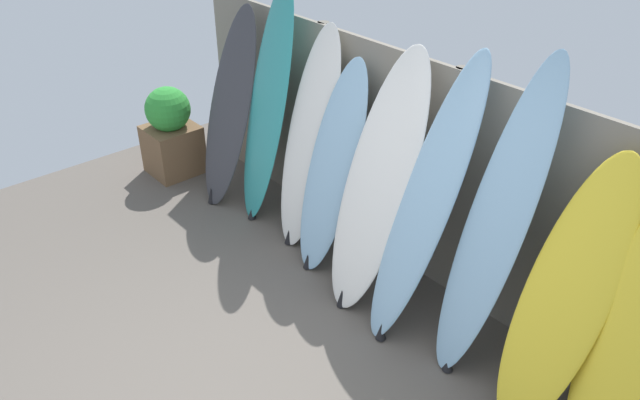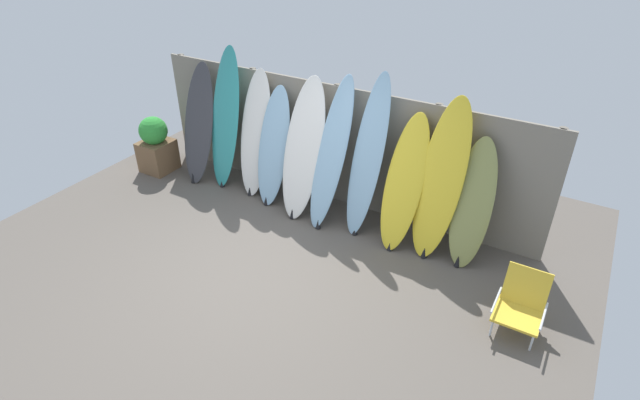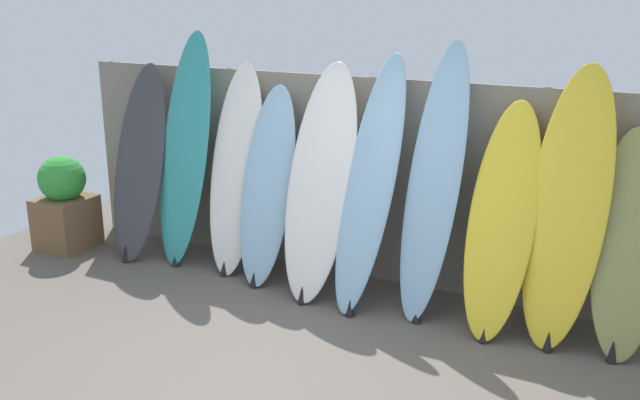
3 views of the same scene
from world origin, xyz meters
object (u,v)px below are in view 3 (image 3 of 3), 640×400
object	(u,v)px
surfboard_skyblue_5	(370,184)
surfboard_teal_1	(185,151)
surfboard_yellow_7	(502,221)
surfboard_charcoal_0	(139,163)
planter_box	(65,204)
surfboard_white_4	(320,183)
surfboard_white_2	(236,171)
surfboard_skyblue_6	(434,184)
surfboard_yellow_8	(568,208)
surfboard_skyblue_3	(267,187)
surfboard_olive_9	(628,246)

from	to	relation	value
surfboard_skyblue_5	surfboard_teal_1	bearing A→B (deg)	177.15
surfboard_teal_1	surfboard_yellow_7	distance (m)	2.99
surfboard_charcoal_0	planter_box	xyz separation A→B (m)	(-0.81, -0.23, -0.45)
surfboard_charcoal_0	surfboard_teal_1	size ratio (longest dim) A/B	0.86
surfboard_skyblue_5	surfboard_white_4	bearing A→B (deg)	-179.95
surfboard_teal_1	surfboard_white_2	bearing A→B (deg)	2.58
surfboard_skyblue_6	surfboard_yellow_8	world-z (taller)	surfboard_skyblue_6
surfboard_teal_1	surfboard_skyblue_3	world-z (taller)	surfboard_teal_1
surfboard_skyblue_5	surfboard_yellow_8	world-z (taller)	surfboard_skyblue_5
surfboard_yellow_8	surfboard_yellow_7	bearing A→B (deg)	-173.01
surfboard_charcoal_0	surfboard_white_4	distance (m)	1.95
surfboard_white_2	surfboard_teal_1	bearing A→B (deg)	-177.42
surfboard_charcoal_0	surfboard_yellow_7	distance (m)	3.47
surfboard_yellow_7	surfboard_olive_9	distance (m)	0.88
surfboard_skyblue_3	surfboard_white_4	distance (m)	0.55
surfboard_skyblue_6	planter_box	bearing A→B (deg)	-175.78
surfboard_teal_1	surfboard_white_4	xyz separation A→B (m)	(1.46, -0.10, -0.11)
surfboard_charcoal_0	surfboard_skyblue_5	bearing A→B (deg)	-0.32
surfboard_skyblue_3	surfboard_skyblue_6	world-z (taller)	surfboard_skyblue_6
surfboard_teal_1	surfboard_skyblue_5	distance (m)	1.92
surfboard_white_4	surfboard_yellow_7	bearing A→B (deg)	0.41
surfboard_skyblue_3	surfboard_yellow_8	world-z (taller)	surfboard_yellow_8
surfboard_charcoal_0	surfboard_skyblue_3	world-z (taller)	surfboard_charcoal_0
surfboard_olive_9	surfboard_teal_1	bearing A→B (deg)	179.59
surfboard_charcoal_0	surfboard_olive_9	size ratio (longest dim) A/B	1.16
surfboard_white_2	surfboard_skyblue_3	size ratio (longest dim) A/B	1.10
surfboard_yellow_8	surfboard_skyblue_3	bearing A→B (deg)	-179.39
surfboard_white_4	planter_box	xyz separation A→B (m)	(-2.76, -0.21, -0.51)
surfboard_white_2	surfboard_skyblue_6	world-z (taller)	surfboard_skyblue_6
surfboard_skyblue_5	surfboard_skyblue_6	bearing A→B (deg)	7.01
surfboard_white_2	surfboard_olive_9	size ratio (longest dim) A/B	1.18
surfboard_skyblue_5	surfboard_yellow_7	distance (m)	1.08
surfboard_skyblue_5	surfboard_yellow_8	distance (m)	1.51
surfboard_white_2	planter_box	distance (m)	1.93
surfboard_yellow_8	surfboard_olive_9	size ratio (longest dim) A/B	1.27
surfboard_white_4	surfboard_skyblue_3	bearing A→B (deg)	175.86
surfboard_charcoal_0	surfboard_olive_9	bearing A→B (deg)	0.72
surfboard_white_2	surfboard_olive_9	world-z (taller)	surfboard_white_2
planter_box	surfboard_skyblue_5	bearing A→B (deg)	3.77
surfboard_yellow_7	planter_box	distance (m)	4.30
surfboard_white_2	surfboard_olive_9	distance (m)	3.32
surfboard_charcoal_0	planter_box	world-z (taller)	surfboard_charcoal_0
surfboard_yellow_8	surfboard_olive_9	xyz separation A→B (m)	(0.43, 0.00, -0.22)
surfboard_charcoal_0	surfboard_white_2	world-z (taller)	surfboard_white_2
surfboard_yellow_7	surfboard_yellow_8	size ratio (longest dim) A/B	0.85
surfboard_charcoal_0	surfboard_teal_1	bearing A→B (deg)	9.53
surfboard_skyblue_3	planter_box	size ratio (longest dim) A/B	1.82
surfboard_white_2	surfboard_olive_9	xyz separation A→B (m)	(3.31, -0.05, -0.15)
surfboard_charcoal_0	surfboard_white_2	bearing A→B (deg)	5.89
surfboard_charcoal_0	surfboard_yellow_7	world-z (taller)	surfboard_charcoal_0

